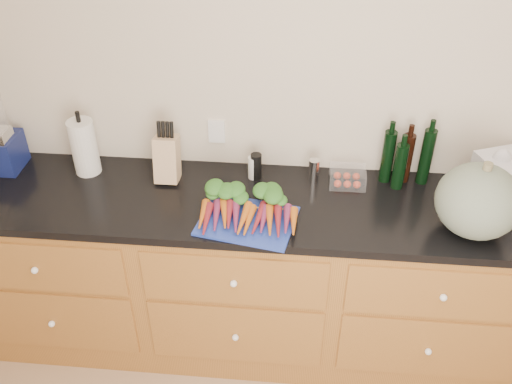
# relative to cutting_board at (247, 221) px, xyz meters

# --- Properties ---
(wall_back) EXTENTS (4.10, 0.05, 2.60)m
(wall_back) POSITION_rel_cutting_board_xyz_m (0.40, 0.48, 0.35)
(wall_back) COLOR beige
(wall_back) RESTS_ON ground
(cabinets) EXTENTS (3.60, 0.64, 0.90)m
(cabinets) POSITION_rel_cutting_board_xyz_m (0.40, 0.16, -0.49)
(cabinets) COLOR brown
(cabinets) RESTS_ON ground
(countertop) EXTENTS (3.64, 0.62, 0.04)m
(countertop) POSITION_rel_cutting_board_xyz_m (0.40, 0.16, -0.03)
(countertop) COLOR black
(countertop) RESTS_ON cabinets
(cutting_board) EXTENTS (0.45, 0.38, 0.01)m
(cutting_board) POSITION_rel_cutting_board_xyz_m (0.00, 0.00, 0.00)
(cutting_board) COLOR #2138A0
(cutting_board) RESTS_ON countertop
(carrots) EXTENTS (0.43, 0.29, 0.06)m
(carrots) POSITION_rel_cutting_board_xyz_m (0.00, 0.03, 0.03)
(carrots) COLOR #C35E16
(carrots) RESTS_ON cutting_board
(squash) EXTENTS (0.35, 0.35, 0.31)m
(squash) POSITION_rel_cutting_board_xyz_m (0.96, 0.03, 0.15)
(squash) COLOR #546353
(squash) RESTS_ON countertop
(paper_towel) EXTENTS (0.12, 0.12, 0.28)m
(paper_towel) POSITION_rel_cutting_board_xyz_m (-0.82, 0.32, 0.13)
(paper_towel) COLOR silver
(paper_towel) RESTS_ON countertop
(knife_block) EXTENTS (0.11, 0.11, 0.22)m
(knife_block) POSITION_rel_cutting_board_xyz_m (-0.41, 0.30, 0.10)
(knife_block) COLOR tan
(knife_block) RESTS_ON countertop
(grinder_salt) EXTENTS (0.05, 0.05, 0.11)m
(grinder_salt) POSITION_rel_cutting_board_xyz_m (-0.01, 0.34, 0.05)
(grinder_salt) COLOR silver
(grinder_salt) RESTS_ON countertop
(grinder_pepper) EXTENTS (0.05, 0.05, 0.13)m
(grinder_pepper) POSITION_rel_cutting_board_xyz_m (0.01, 0.34, 0.06)
(grinder_pepper) COLOR black
(grinder_pepper) RESTS_ON countertop
(canister_chrome) EXTENTS (0.05, 0.05, 0.12)m
(canister_chrome) POSITION_rel_cutting_board_xyz_m (0.28, 0.34, 0.05)
(canister_chrome) COLOR silver
(canister_chrome) RESTS_ON countertop
(tomato_box) EXTENTS (0.17, 0.14, 0.08)m
(tomato_box) POSITION_rel_cutting_board_xyz_m (0.44, 0.33, 0.03)
(tomato_box) COLOR white
(tomato_box) RESTS_ON countertop
(bottles) EXTENTS (0.23, 0.12, 0.28)m
(bottles) POSITION_rel_cutting_board_xyz_m (0.70, 0.37, 0.12)
(bottles) COLOR black
(bottles) RESTS_ON countertop
(grocery_bag) EXTENTS (0.36, 0.32, 0.21)m
(grocery_bag) POSITION_rel_cutting_board_xyz_m (1.17, 0.28, 0.10)
(grocery_bag) COLOR white
(grocery_bag) RESTS_ON countertop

